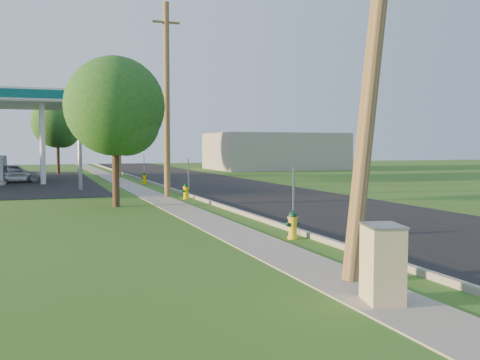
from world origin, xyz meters
The scene contains 20 objects.
ground_plane centered at (0.00, 0.00, 0.00)m, with size 140.00×140.00×0.00m, color #305B15.
road centered at (4.50, 10.00, 0.01)m, with size 8.00×120.00×0.02m, color black.
curb centered at (0.50, 10.00, 0.07)m, with size 0.15×120.00×0.15m, color gray.
sidewalk centered at (-1.25, 10.00, 0.01)m, with size 1.50×120.00×0.03m, color gray.
utility_pole_near centered at (-0.60, -1.00, 4.80)m, with size 1.40×0.32×9.48m.
utility_pole_mid centered at (-0.60, 17.00, 4.95)m, with size 1.40×0.32×9.80m.
utility_pole_far centered at (-0.60, 35.00, 4.80)m, with size 1.40×0.32×9.50m.
sign_post_near centered at (0.25, 4.20, 1.00)m, with size 0.05×0.04×2.00m, color gray.
sign_post_mid centered at (0.25, 16.00, 1.00)m, with size 0.05×0.04×2.00m, color gray.
sign_post_far centered at (0.25, 28.20, 1.00)m, with size 0.05×0.04×2.00m, color gray.
fuel_pump_se centered at (-9.50, 34.00, 0.72)m, with size 1.20×3.20×1.90m.
price_pylon centered at (-4.50, 22.50, 5.43)m, with size 0.34×2.04×6.85m.
distant_building centered at (18.00, 45.00, 2.00)m, with size 14.00×10.00×4.00m, color #A1988D.
tree_verge centered at (-3.54, 13.42, 4.13)m, with size 4.23×4.23×6.42m.
tree_lot centered at (-5.00, 42.89, 4.58)m, with size 4.69×4.69×7.11m.
hydrant_near centered at (-0.04, 3.66, 0.40)m, with size 0.42×0.37×0.81m.
hydrant_mid centered at (0.02, 15.67, 0.38)m, with size 0.41×0.36×0.78m.
hydrant_far centered at (-0.06, 26.39, 0.41)m, with size 0.42×0.38×0.83m.
utility_cabinet centered at (-1.39, -2.44, 0.67)m, with size 0.77×0.90×1.33m.
car_silver centered at (-8.50, 31.23, 0.69)m, with size 1.62×4.03×1.37m, color #BBBDC3.
Camera 1 is at (-6.65, -9.78, 2.62)m, focal length 40.00 mm.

